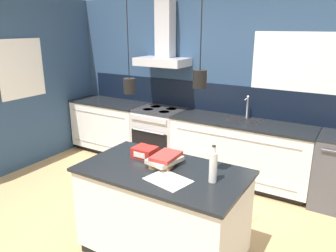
{
  "coord_description": "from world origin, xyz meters",
  "views": [
    {
      "loc": [
        2.06,
        -2.53,
        2.17
      ],
      "look_at": [
        0.17,
        0.58,
        1.05
      ],
      "focal_mm": 35.0,
      "sensor_mm": 36.0,
      "label": 1
    }
  ],
  "objects_px": {
    "oven_range": "(160,136)",
    "red_supply_box": "(145,152)",
    "book_stack": "(165,160)",
    "bottle_on_island": "(213,167)"
  },
  "relations": [
    {
      "from": "oven_range",
      "to": "red_supply_box",
      "type": "bearing_deg",
      "value": -61.6
    },
    {
      "from": "red_supply_box",
      "to": "bottle_on_island",
      "type": "bearing_deg",
      "value": -10.63
    },
    {
      "from": "oven_range",
      "to": "red_supply_box",
      "type": "relative_size",
      "value": 4.09
    },
    {
      "from": "bottle_on_island",
      "to": "oven_range",
      "type": "bearing_deg",
      "value": 132.69
    },
    {
      "from": "oven_range",
      "to": "book_stack",
      "type": "distance_m",
      "value": 2.24
    },
    {
      "from": "book_stack",
      "to": "oven_range",
      "type": "bearing_deg",
      "value": 123.96
    },
    {
      "from": "oven_range",
      "to": "book_stack",
      "type": "relative_size",
      "value": 2.62
    },
    {
      "from": "bottle_on_island",
      "to": "book_stack",
      "type": "distance_m",
      "value": 0.53
    },
    {
      "from": "oven_range",
      "to": "bottle_on_island",
      "type": "distance_m",
      "value": 2.63
    },
    {
      "from": "oven_range",
      "to": "red_supply_box",
      "type": "distance_m",
      "value": 2.04
    }
  ]
}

